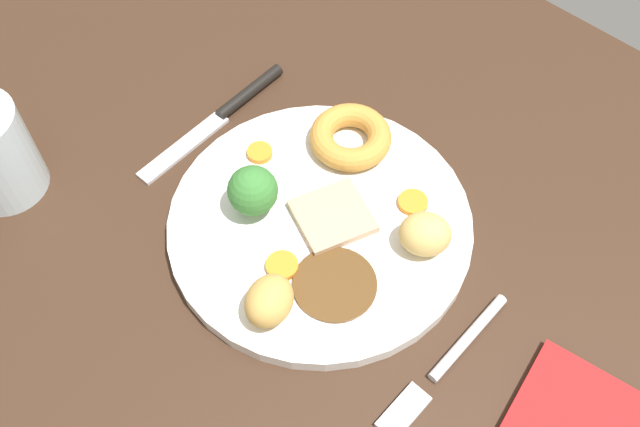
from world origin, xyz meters
The scene contains 14 objects.
dining_table centered at (0.00, 0.00, 1.80)cm, with size 120.00×84.00×3.60cm, color #382316.
dinner_plate centered at (2.46, -2.31, 4.30)cm, with size 26.78×26.78×1.40cm, color white.
gravy_pool centered at (-2.85, 1.55, 5.15)cm, with size 7.03×7.03×0.30cm, color #563819.
meat_slice_main centered at (1.75, -3.15, 5.40)cm, with size 6.17×5.94×0.80cm, color tan.
yorkshire_pudding centered at (6.19, -10.41, 6.11)cm, with size 7.65×7.65×2.22cm, color #C68938.
roast_potato_left centered at (-0.67, 6.85, 6.81)cm, with size 4.61×3.74×3.62cm, color tan.
roast_potato_right centered at (-5.70, -6.44, 6.78)cm, with size 4.44×3.90×3.55cm, color #D8B260.
carrot_coin_front centered at (-2.40, -9.16, 5.28)cm, with size 2.66×2.66×0.55cm, color orange.
carrot_coin_back centered at (1.48, 3.36, 5.30)cm, with size 2.73×2.73×0.61cm, color orange.
carrot_coin_side centered at (11.51, -3.75, 5.30)cm, with size 2.36×2.36×0.59cm, color orange.
broccoli_floret centered at (7.46, 0.76, 7.68)cm, with size 4.40×4.40×4.94cm.
fork centered at (-13.58, 0.68, 3.99)cm, with size 2.04×15.26×0.90cm.
knife centered at (18.45, -5.76, 4.05)cm, with size 2.03×18.54×1.20cm.
folded_napkin centered at (-24.41, -3.17, 4.00)cm, with size 11.00×9.00×0.80cm, color red.
Camera 1 is at (-21.14, 22.75, 57.63)cm, focal length 40.36 mm.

